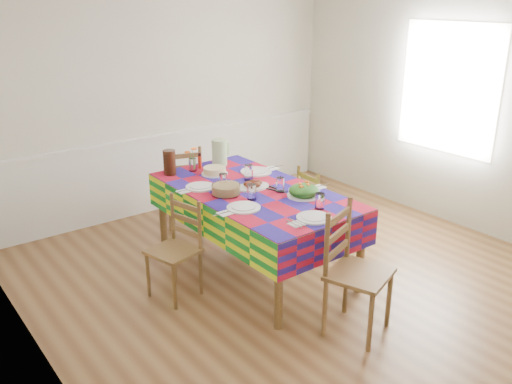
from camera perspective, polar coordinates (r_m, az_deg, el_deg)
room at (r=4.49m, az=6.51°, el=5.52°), size 4.58×5.08×2.78m
wainscot at (r=6.67m, az=-8.67°, el=2.62°), size 4.41×0.06×0.92m
window_right at (r=6.34m, az=19.60°, el=10.21°), size 0.00×1.40×1.40m
dining_table at (r=4.98m, az=-0.29°, el=-0.71°), size 1.09×2.03×0.79m
setting_near_head at (r=4.40m, az=6.29°, el=-2.07°), size 0.46×0.31×0.14m
setting_left_near at (r=4.58m, az=-1.07°, el=-1.05°), size 0.52×0.31×0.14m
setting_left_far at (r=5.01m, az=-5.06°, el=0.77°), size 0.50×0.30×0.13m
setting_right_near at (r=4.91m, az=4.21°, el=0.39°), size 0.53×0.31×0.14m
setting_right_far at (r=5.34m, az=-0.20°, el=2.15°), size 0.59×0.34×0.15m
meat_platter at (r=4.99m, az=-0.31°, el=0.74°), size 0.32×0.23×0.06m
salad_platter at (r=4.79m, az=5.07°, el=0.09°), size 0.30×0.30×0.13m
pasta_bowl at (r=4.82m, az=-3.18°, el=0.27°), size 0.26×0.26×0.09m
cake at (r=5.38m, az=-4.38°, el=2.23°), size 0.26×0.26×0.07m
serving_utensils at (r=4.98m, az=1.60°, el=0.41°), size 0.15×0.34×0.01m
flower_vase at (r=5.48m, az=-6.71°, el=3.25°), size 0.16×0.13×0.25m
hot_sauce at (r=5.56m, az=-5.93°, el=3.31°), size 0.04×0.04×0.16m
green_pitcher at (r=5.64m, az=-3.87°, el=4.19°), size 0.16×0.16×0.27m
tea_pitcher at (r=5.40m, az=-9.09°, el=3.09°), size 0.12×0.12×0.25m
name_card at (r=4.28m, az=7.96°, el=-3.11°), size 0.09×0.03×0.02m
chair_near at (r=4.20m, az=10.25°, el=-8.29°), size 0.57×0.55×1.01m
chair_far at (r=6.06m, az=-7.73°, el=0.60°), size 0.52×0.50×0.94m
chair_left at (r=4.69m, az=-8.36°, el=-5.98°), size 0.44×0.46×0.86m
chair_right at (r=5.58m, az=6.37°, el=-1.62°), size 0.39×0.40×0.84m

